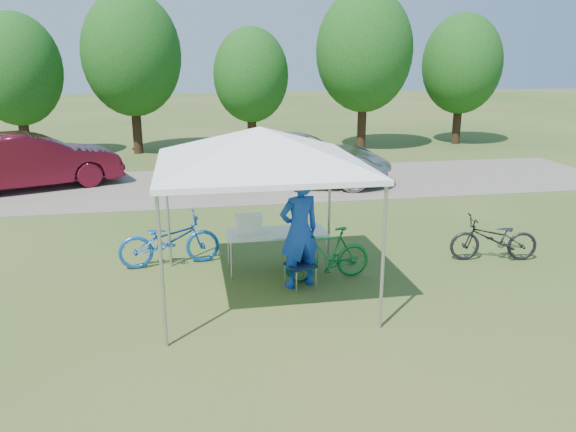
% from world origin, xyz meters
% --- Properties ---
extents(ground, '(100.00, 100.00, 0.00)m').
position_xyz_m(ground, '(0.00, 0.00, 0.00)').
color(ground, '#2D5119').
rests_on(ground, ground).
extents(gravel_strip, '(24.00, 5.00, 0.02)m').
position_xyz_m(gravel_strip, '(0.00, 8.00, 0.01)').
color(gravel_strip, gray).
rests_on(gravel_strip, ground).
extents(canopy, '(4.53, 4.53, 3.00)m').
position_xyz_m(canopy, '(0.00, 0.00, 2.65)').
color(canopy, '#A5A5AA').
rests_on(canopy, ground).
extents(treeline, '(24.89, 4.28, 6.30)m').
position_xyz_m(treeline, '(-0.29, 14.05, 3.53)').
color(treeline, '#382314').
rests_on(treeline, ground).
extents(folding_table, '(1.77, 0.74, 0.73)m').
position_xyz_m(folding_table, '(0.40, 0.98, 0.69)').
color(folding_table, white).
rests_on(folding_table, ground).
extents(folding_chair, '(0.54, 0.57, 0.84)m').
position_xyz_m(folding_chair, '(0.67, 0.22, 0.49)').
color(folding_chair, '#0E1C32').
rests_on(folding_chair, ground).
extents(cooler, '(0.47, 0.32, 0.34)m').
position_xyz_m(cooler, '(-0.10, 0.98, 0.90)').
color(cooler, white).
rests_on(cooler, folding_table).
extents(ice_cream_cup, '(0.09, 0.09, 0.07)m').
position_xyz_m(ice_cream_cup, '(0.81, 0.93, 0.76)').
color(ice_cream_cup, '#BCD331').
rests_on(ice_cream_cup, folding_table).
extents(cyclist, '(0.82, 0.65, 1.96)m').
position_xyz_m(cyclist, '(0.66, 0.20, 0.98)').
color(cyclist, '#1641BA').
rests_on(cyclist, ground).
extents(bike_blue, '(1.91, 0.88, 0.97)m').
position_xyz_m(bike_blue, '(-1.51, 1.58, 0.48)').
color(bike_blue, blue).
rests_on(bike_blue, ground).
extents(bike_green, '(1.58, 0.61, 0.93)m').
position_xyz_m(bike_green, '(1.20, 0.40, 0.46)').
color(bike_green, '#197431').
rests_on(bike_green, ground).
extents(bike_dark, '(1.71, 0.86, 0.86)m').
position_xyz_m(bike_dark, '(4.52, 0.74, 0.43)').
color(bike_dark, black).
rests_on(bike_dark, ground).
extents(minivan, '(5.87, 3.79, 1.50)m').
position_xyz_m(minivan, '(2.25, 7.87, 0.77)').
color(minivan, silver).
rests_on(minivan, gravel_strip).
extents(sedan, '(5.13, 3.32, 1.60)m').
position_xyz_m(sedan, '(-5.51, 8.58, 0.82)').
color(sedan, '#510D1C').
rests_on(sedan, gravel_strip).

